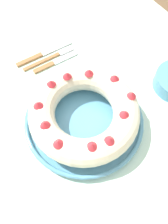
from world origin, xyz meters
TOP-DOWN VIEW (x-y plane):
  - ground_plane at (0.00, 0.00)m, footprint 8.00×8.00m
  - dining_table at (0.00, 0.00)m, footprint 1.46×1.16m
  - serving_dish at (-0.03, 0.03)m, footprint 0.34×0.34m
  - bundt_cake at (-0.03, 0.03)m, footprint 0.30×0.30m
  - fork at (-0.30, 0.07)m, footprint 0.02×0.19m
  - serving_knife at (-0.33, 0.04)m, footprint 0.02×0.21m
  - cake_knife at (-0.27, 0.06)m, footprint 0.02×0.17m

SIDE VIEW (x-z plane):
  - ground_plane at x=0.00m, z-range 0.00..0.00m
  - dining_table at x=0.00m, z-range 0.30..1.06m
  - fork at x=-0.30m, z-range 0.76..0.77m
  - serving_knife at x=-0.33m, z-range 0.76..0.77m
  - cake_knife at x=-0.27m, z-range 0.76..0.77m
  - serving_dish at x=-0.03m, z-range 0.76..0.79m
  - bundt_cake at x=-0.03m, z-range 0.78..0.87m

